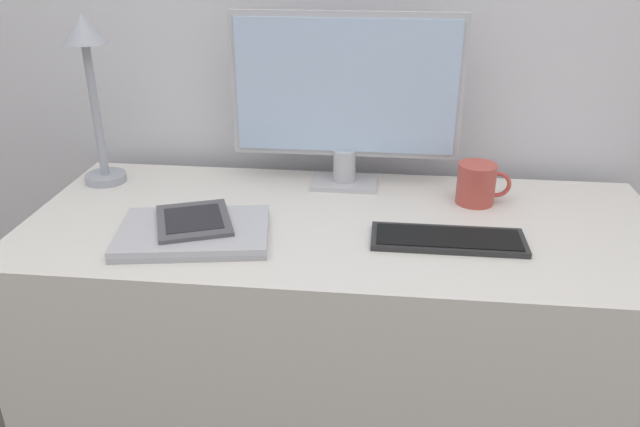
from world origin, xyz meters
name	(u,v)px	position (x,y,z in m)	size (l,w,h in m)	color
desk	(341,352)	(0.00, 0.21, 0.35)	(1.39, 0.59, 0.71)	silver
monitor	(346,95)	(-0.01, 0.42, 0.93)	(0.55, 0.11, 0.42)	#B7B7BC
keyboard	(448,239)	(0.22, 0.13, 0.72)	(0.31, 0.11, 0.01)	#282828
laptop	(194,233)	(-0.30, 0.09, 0.72)	(0.34, 0.26, 0.02)	#A3A3A8
ereader	(194,220)	(-0.31, 0.11, 0.74)	(0.20, 0.22, 0.01)	#4C4C51
desk_lamp	(90,72)	(-0.61, 0.37, 0.98)	(0.10, 0.10, 0.41)	#999EA8
coffee_mug	(477,184)	(0.30, 0.34, 0.76)	(0.12, 0.09, 0.09)	#B7473D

